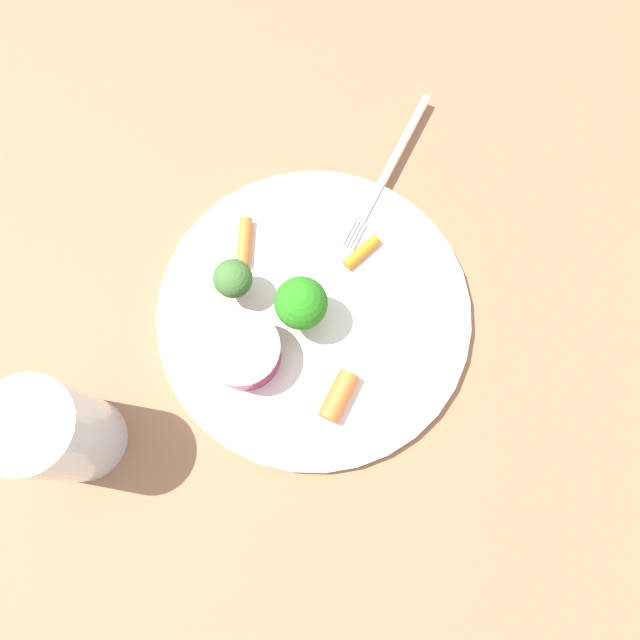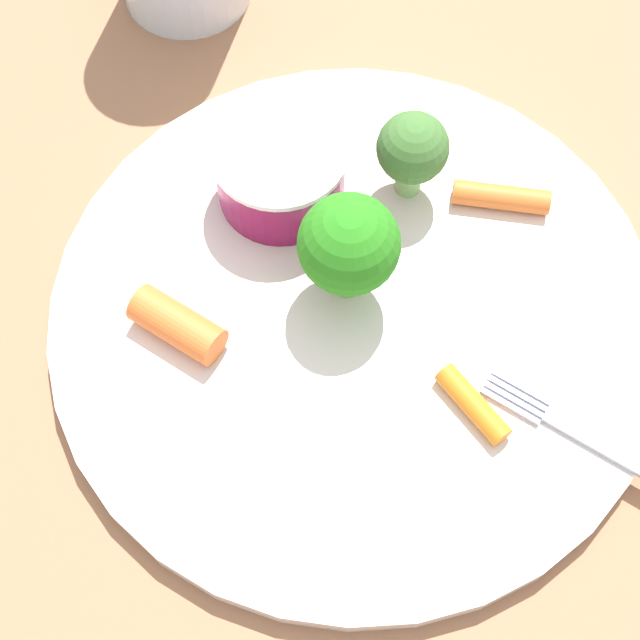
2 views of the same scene
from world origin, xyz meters
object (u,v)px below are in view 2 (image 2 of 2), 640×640
carrot_stick_1 (177,325)px  carrot_stick_2 (501,197)px  plate (355,314)px  broccoli_floret_0 (347,246)px  sauce_cup (280,171)px  broccoli_floret_1 (412,150)px  carrot_stick_0 (473,404)px

carrot_stick_1 → carrot_stick_2: size_ratio=0.93×
plate → broccoli_floret_0: bearing=-175.1°
sauce_cup → broccoli_floret_1: bearing=72.6°
plate → broccoli_floret_0: size_ratio=4.56×
carrot_stick_0 → broccoli_floret_0: bearing=-157.8°
carrot_stick_2 → plate: bearing=-71.5°
sauce_cup → plate: bearing=8.6°
carrot_stick_0 → carrot_stick_1: bearing=-126.0°
carrot_stick_0 → carrot_stick_2: (-0.09, 0.06, 0.00)m
broccoli_floret_0 → carrot_stick_0: bearing=22.2°
broccoli_floret_1 → carrot_stick_1: (0.04, -0.12, -0.02)m
broccoli_floret_1 → carrot_stick_2: bearing=57.2°
carrot_stick_1 → carrot_stick_0: bearing=54.0°
plate → broccoli_floret_1: bearing=138.0°
sauce_cup → carrot_stick_2: 0.10m
carrot_stick_2 → broccoli_floret_1: bearing=-122.8°
broccoli_floret_0 → sauce_cup: bearing=-170.6°
plate → broccoli_floret_1: broccoli_floret_1 is taller
broccoli_floret_1 → carrot_stick_2: size_ratio=1.06×
carrot_stick_1 → carrot_stick_2: (-0.01, 0.16, -0.00)m
broccoli_floret_0 → carrot_stick_2: bearing=101.1°
carrot_stick_1 → plate: bearing=78.7°
broccoli_floret_1 → carrot_stick_0: (0.11, -0.02, -0.02)m
carrot_stick_0 → carrot_stick_2: 0.11m
sauce_cup → carrot_stick_2: size_ratio=1.39×
sauce_cup → broccoli_floret_0: size_ratio=1.04×
broccoli_floret_0 → plate: bearing=4.9°
plate → broccoli_floret_0: broccoli_floret_0 is taller
carrot_stick_0 → broccoli_floret_1: bearing=171.1°
plate → carrot_stick_2: bearing=108.5°
broccoli_floret_0 → broccoli_floret_1: 0.06m
plate → carrot_stick_1: carrot_stick_1 is taller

